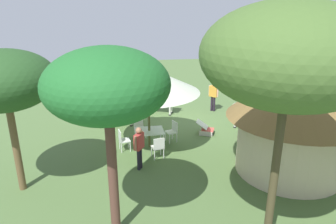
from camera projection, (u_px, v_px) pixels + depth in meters
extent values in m
plane|color=#4E6B39|center=(177.00, 125.00, 15.74)|extent=(36.00, 36.00, 0.00)
cylinder|color=beige|center=(290.00, 145.00, 11.27)|extent=(3.68, 3.68, 2.06)
cone|color=brown|center=(298.00, 90.00, 10.59)|extent=(4.63, 4.63, 1.95)
cylinder|color=#4E4F29|center=(149.00, 120.00, 13.07)|extent=(0.10, 0.10, 2.41)
cone|color=beige|center=(148.00, 80.00, 12.50)|extent=(4.14, 4.14, 0.99)
cube|color=silver|center=(149.00, 131.00, 13.23)|extent=(1.23, 0.99, 0.04)
cylinder|color=silver|center=(164.00, 142.00, 13.06)|extent=(0.06, 0.06, 0.70)
cylinder|color=silver|center=(137.00, 144.00, 12.88)|extent=(0.06, 0.06, 0.70)
cylinder|color=silver|center=(161.00, 134.00, 13.82)|extent=(0.06, 0.06, 0.70)
cylinder|color=silver|center=(136.00, 136.00, 13.65)|extent=(0.06, 0.06, 0.70)
cube|color=white|center=(125.00, 140.00, 12.99)|extent=(0.50, 0.51, 0.04)
cube|color=white|center=(120.00, 136.00, 12.86)|extent=(0.13, 0.44, 0.45)
cylinder|color=white|center=(128.00, 143.00, 13.29)|extent=(0.04, 0.04, 0.45)
cylinder|color=white|center=(130.00, 147.00, 12.95)|extent=(0.04, 0.04, 0.45)
cylinder|color=white|center=(120.00, 144.00, 13.18)|extent=(0.04, 0.04, 0.45)
cylinder|color=white|center=(122.00, 148.00, 12.84)|extent=(0.04, 0.04, 0.45)
cube|color=white|center=(158.00, 147.00, 12.40)|extent=(0.52, 0.51, 0.04)
cube|color=white|center=(159.00, 144.00, 12.15)|extent=(0.44, 0.14, 0.45)
cylinder|color=white|center=(152.00, 151.00, 12.57)|extent=(0.04, 0.04, 0.45)
cylinder|color=white|center=(161.00, 150.00, 12.69)|extent=(0.04, 0.04, 0.45)
cylinder|color=white|center=(155.00, 155.00, 12.25)|extent=(0.04, 0.04, 0.45)
cylinder|color=white|center=(164.00, 153.00, 12.38)|extent=(0.04, 0.04, 0.45)
cube|color=white|center=(171.00, 132.00, 13.80)|extent=(0.55, 0.56, 0.04)
cube|color=white|center=(175.00, 126.00, 13.82)|extent=(0.20, 0.42, 0.45)
cylinder|color=white|center=(170.00, 139.00, 13.64)|extent=(0.04, 0.04, 0.45)
cylinder|color=white|center=(165.00, 136.00, 13.95)|extent=(0.04, 0.04, 0.45)
cylinder|color=white|center=(177.00, 137.00, 13.81)|extent=(0.04, 0.04, 0.45)
cylinder|color=white|center=(172.00, 134.00, 14.12)|extent=(0.04, 0.04, 0.45)
cube|color=white|center=(140.00, 128.00, 14.21)|extent=(0.55, 0.54, 0.04)
cube|color=white|center=(139.00, 122.00, 14.29)|extent=(0.43, 0.18, 0.45)
cylinder|color=white|center=(146.00, 133.00, 14.21)|extent=(0.04, 0.04, 0.45)
cylinder|color=white|center=(138.00, 135.00, 14.05)|extent=(0.04, 0.04, 0.45)
cylinder|color=white|center=(143.00, 131.00, 14.51)|extent=(0.04, 0.04, 0.45)
cylinder|color=white|center=(135.00, 132.00, 14.36)|extent=(0.04, 0.04, 0.45)
cylinder|color=black|center=(141.00, 158.00, 11.64)|extent=(0.12, 0.12, 0.82)
cylinder|color=black|center=(139.00, 160.00, 11.51)|extent=(0.12, 0.12, 0.82)
cube|color=#B43735|center=(139.00, 141.00, 11.34)|extent=(0.41, 0.49, 0.58)
cylinder|color=#A56B52|center=(142.00, 138.00, 11.55)|extent=(0.09, 0.09, 0.55)
cylinder|color=#A56B52|center=(136.00, 144.00, 11.11)|extent=(0.09, 0.09, 0.55)
sphere|color=#A56B52|center=(139.00, 130.00, 11.20)|extent=(0.22, 0.22, 0.22)
cylinder|color=#251A29|center=(214.00, 104.00, 17.60)|extent=(0.12, 0.12, 0.83)
cylinder|color=#251A29|center=(212.00, 103.00, 17.68)|extent=(0.12, 0.12, 0.83)
cube|color=gold|center=(214.00, 91.00, 17.40)|extent=(0.47, 0.46, 0.59)
cylinder|color=#DEAD95|center=(218.00, 92.00, 17.25)|extent=(0.09, 0.09, 0.56)
cylinder|color=#DEAD95|center=(209.00, 90.00, 17.53)|extent=(0.09, 0.09, 0.56)
sphere|color=#DEAD95|center=(214.00, 84.00, 17.25)|extent=(0.23, 0.23, 0.23)
cube|color=#CA5043|center=(208.00, 130.00, 14.65)|extent=(0.71, 0.69, 0.03)
cube|color=white|center=(202.00, 124.00, 14.64)|extent=(0.68, 0.68, 0.35)
cube|color=silver|center=(207.00, 130.00, 14.94)|extent=(0.57, 0.27, 0.22)
cube|color=silver|center=(206.00, 134.00, 14.47)|extent=(0.57, 0.27, 0.22)
cylinder|color=silver|center=(160.00, 96.00, 17.08)|extent=(1.78, 1.26, 0.71)
cylinder|color=black|center=(165.00, 96.00, 17.00)|extent=(0.34, 0.71, 0.73)
cylinder|color=black|center=(154.00, 96.00, 17.14)|extent=(0.34, 0.71, 0.73)
cylinder|color=silver|center=(145.00, 92.00, 17.19)|extent=(0.63, 0.50, 0.52)
cube|color=silver|center=(140.00, 89.00, 17.20)|extent=(0.44, 0.31, 0.20)
cube|color=black|center=(137.00, 89.00, 17.25)|extent=(0.16, 0.16, 0.12)
cube|color=black|center=(145.00, 88.00, 17.13)|extent=(0.36, 0.17, 0.28)
cylinder|color=silver|center=(148.00, 107.00, 17.24)|extent=(0.11, 0.11, 0.71)
cylinder|color=black|center=(148.00, 113.00, 17.35)|extent=(0.13, 0.13, 0.06)
cylinder|color=silver|center=(150.00, 105.00, 17.60)|extent=(0.11, 0.11, 0.71)
cylinder|color=black|center=(150.00, 111.00, 17.71)|extent=(0.13, 0.13, 0.06)
cylinder|color=silver|center=(170.00, 109.00, 16.97)|extent=(0.11, 0.11, 0.71)
cylinder|color=black|center=(170.00, 115.00, 17.08)|extent=(0.13, 0.13, 0.06)
cylinder|color=silver|center=(172.00, 107.00, 17.33)|extent=(0.11, 0.11, 0.71)
cylinder|color=black|center=(171.00, 112.00, 17.44)|extent=(0.13, 0.13, 0.06)
cylinder|color=black|center=(175.00, 99.00, 16.92)|extent=(0.24, 0.13, 0.53)
cylinder|color=silver|center=(247.00, 107.00, 15.29)|extent=(1.60, 1.29, 0.67)
cylinder|color=black|center=(243.00, 108.00, 15.13)|extent=(0.40, 0.63, 0.68)
cylinder|color=black|center=(250.00, 106.00, 15.44)|extent=(0.40, 0.63, 0.68)
cylinder|color=silver|center=(257.00, 100.00, 15.65)|extent=(0.62, 0.53, 0.50)
cube|color=silver|center=(261.00, 96.00, 15.75)|extent=(0.44, 0.35, 0.20)
cube|color=black|center=(263.00, 96.00, 15.86)|extent=(0.16, 0.16, 0.12)
cube|color=black|center=(257.00, 97.00, 15.58)|extent=(0.34, 0.21, 0.28)
cylinder|color=silver|center=(250.00, 116.00, 15.96)|extent=(0.11, 0.11, 0.76)
cylinder|color=black|center=(250.00, 122.00, 16.07)|extent=(0.13, 0.13, 0.06)
cylinder|color=silver|center=(256.00, 118.00, 15.68)|extent=(0.11, 0.11, 0.76)
cylinder|color=black|center=(255.00, 124.00, 15.80)|extent=(0.13, 0.13, 0.06)
cylinder|color=silver|center=(235.00, 120.00, 15.33)|extent=(0.11, 0.11, 0.76)
cylinder|color=black|center=(235.00, 127.00, 15.44)|extent=(0.13, 0.13, 0.06)
cylinder|color=silver|center=(241.00, 123.00, 15.05)|extent=(0.11, 0.11, 0.76)
cylinder|color=black|center=(241.00, 129.00, 15.17)|extent=(0.13, 0.13, 0.06)
cylinder|color=black|center=(236.00, 112.00, 14.88)|extent=(0.23, 0.16, 0.53)
cylinder|color=silver|center=(118.00, 107.00, 15.40)|extent=(1.65, 0.65, 0.64)
cylinder|color=black|center=(111.00, 107.00, 15.36)|extent=(0.08, 0.65, 0.65)
cylinder|color=black|center=(124.00, 106.00, 15.44)|extent=(0.08, 0.65, 0.65)
cylinder|color=silver|center=(135.00, 102.00, 15.45)|extent=(0.53, 0.29, 0.49)
cube|color=silver|center=(140.00, 99.00, 15.44)|extent=(0.40, 0.18, 0.20)
cube|color=black|center=(144.00, 99.00, 15.47)|extent=(0.12, 0.12, 0.12)
cube|color=black|center=(134.00, 98.00, 15.39)|extent=(0.37, 0.04, 0.28)
cylinder|color=silver|center=(131.00, 116.00, 15.86)|extent=(0.11, 0.11, 0.74)
cylinder|color=black|center=(131.00, 123.00, 15.97)|extent=(0.13, 0.13, 0.06)
cylinder|color=silver|center=(131.00, 119.00, 15.53)|extent=(0.11, 0.11, 0.74)
cylinder|color=black|center=(131.00, 125.00, 15.64)|extent=(0.13, 0.13, 0.06)
cylinder|color=silver|center=(105.00, 118.00, 15.69)|extent=(0.11, 0.11, 0.74)
cylinder|color=black|center=(106.00, 124.00, 15.80)|extent=(0.13, 0.13, 0.06)
cylinder|color=silver|center=(105.00, 120.00, 15.36)|extent=(0.11, 0.11, 0.74)
cylinder|color=black|center=(106.00, 127.00, 15.47)|extent=(0.13, 0.13, 0.06)
cylinder|color=black|center=(99.00, 109.00, 15.32)|extent=(0.24, 0.05, 0.53)
cylinder|color=brown|center=(113.00, 179.00, 7.97)|extent=(0.25, 0.25, 3.28)
ellipsoid|color=#1F6328|center=(107.00, 85.00, 7.15)|extent=(2.91, 2.91, 1.75)
cylinder|color=#443C25|center=(273.00, 182.00, 7.29)|extent=(0.19, 0.19, 3.86)
ellipsoid|color=#45652B|center=(290.00, 55.00, 6.31)|extent=(3.63, 3.63, 2.18)
cylinder|color=brown|center=(16.00, 150.00, 10.01)|extent=(0.22, 0.22, 2.85)
ellipsoid|color=#254A20|center=(4.00, 80.00, 9.25)|extent=(3.00, 3.00, 1.80)
cube|color=#A15447|center=(117.00, 103.00, 19.04)|extent=(2.70, 1.49, 0.08)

